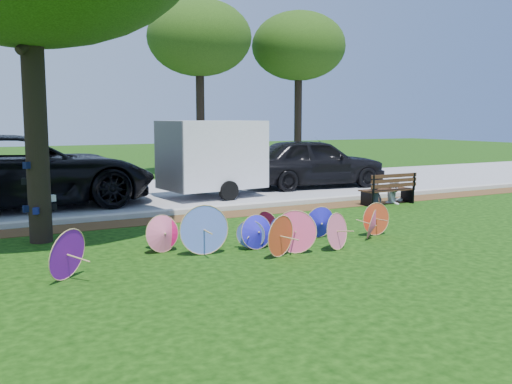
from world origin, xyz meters
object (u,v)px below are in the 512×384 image
Objects in this scene: dark_pickup at (313,163)px; black_van at (22,172)px; cargo_trailer at (213,154)px; park_bench at (387,189)px; person_left at (376,182)px; person_right at (395,180)px; parasol_pile at (252,231)px.

black_van is at bearing 97.79° from dark_pickup.
cargo_trailer is (5.45, -0.51, 0.34)m from black_van.
person_left is at bearing 171.08° from park_bench.
person_left is at bearing 169.13° from person_right.
park_bench is at bearing -29.02° from person_left.
person_right is (0.70, 0.00, 0.02)m from person_left.
dark_pickup is 4.28m from cargo_trailer.
parasol_pile is at bearing -162.98° from person_right.
dark_pickup is 3.95× the size of person_left.
dark_pickup is 3.84× the size of person_right.
parasol_pile is 1.37× the size of dark_pickup.
black_van is 9.65m from dark_pickup.
black_van reaches higher than person_left.
dark_pickup is at bearing 3.31° from cargo_trailer.
cargo_trailer reaches higher than person_left.
person_left is 0.70m from person_right.
park_bench is 0.41m from person_left.
black_van is at bearing 112.93° from parasol_pile.
dark_pickup reaches higher than person_right.
park_bench is (-0.37, -4.37, -0.44)m from dark_pickup.
park_bench is at bearing 28.87° from parasol_pile.
cargo_trailer is at bearing 128.41° from person_right.
person_left is at bearing 177.02° from dark_pickup.
cargo_trailer is 5.36m from park_bench.
park_bench is at bearing -50.14° from cargo_trailer.
parasol_pile is 6.96m from park_bench.
cargo_trailer is at bearing 72.03° from parasol_pile.
person_right is at bearing -114.62° from black_van.
black_van is 5.50× the size of person_left.
person_left is 0.97× the size of person_right.
person_right is at bearing -173.78° from dark_pickup.
park_bench is 0.42m from person_right.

